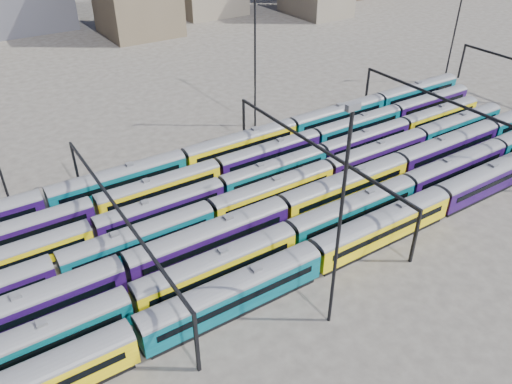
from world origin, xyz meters
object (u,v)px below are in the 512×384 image
rake_1 (353,208)px  rake_2 (345,184)px  rake_0 (440,198)px  mast_2 (340,218)px

rake_1 → rake_2: rake_2 is taller
rake_0 → rake_2: 13.33m
mast_2 → rake_1: bearing=40.5°
rake_1 → rake_2: (3.01, 5.00, 0.17)m
mast_2 → rake_0: bearing=15.1°
rake_2 → mast_2: bearing=-135.1°
rake_0 → mast_2: 28.97m
rake_1 → mast_2: mast_2 is taller
rake_0 → mast_2: bearing=-164.9°
rake_2 → mast_2: mast_2 is taller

